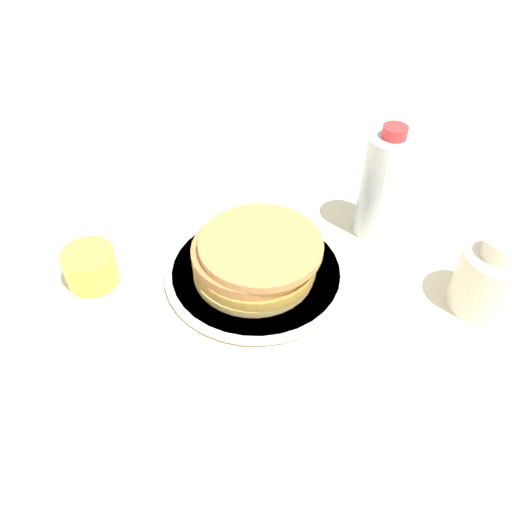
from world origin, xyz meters
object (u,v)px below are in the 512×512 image
Objects in this scene: plate at (256,271)px; juice_glass at (91,267)px; pancake_stack at (255,257)px; cream_jug at (488,279)px; water_bottle_near at (383,186)px.

juice_glass reaches higher than plate.
plate is at bearing 63.53° from pancake_stack.
cream_jug is at bearing -24.59° from pancake_stack.
pancake_stack is 1.58× the size of cream_jug.
cream_jug reaches higher than pancake_stack.
water_bottle_near is (0.48, 0.00, 0.06)m from juice_glass.
water_bottle_near reaches higher than cream_jug.
pancake_stack is (-0.00, -0.00, 0.03)m from plate.
water_bottle_near is (-0.08, 0.20, 0.04)m from cream_jug.
juice_glass is at bearing 167.47° from pancake_stack.
pancake_stack is at bearing -166.02° from water_bottle_near.
cream_jug is at bearing -19.43° from juice_glass.
juice_glass is 0.64× the size of cream_jug.
juice_glass is (-0.25, 0.06, -0.01)m from pancake_stack.
pancake_stack is 0.25m from juice_glass.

